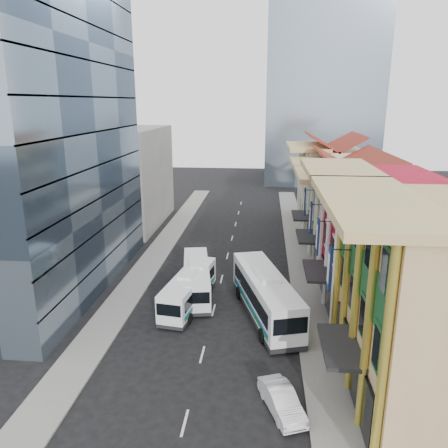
# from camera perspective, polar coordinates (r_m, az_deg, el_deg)

# --- Properties ---
(ground) EXTENTS (200.00, 200.00, 0.00)m
(ground) POSITION_cam_1_polar(r_m,az_deg,el_deg) (26.60, -5.59, -25.81)
(ground) COLOR black
(ground) RESTS_ON ground
(sidewalk_right) EXTENTS (3.00, 90.00, 0.15)m
(sidewalk_right) POSITION_cam_1_polar(r_m,az_deg,el_deg) (45.26, 10.54, -7.37)
(sidewalk_right) COLOR slate
(sidewalk_right) RESTS_ON ground
(sidewalk_left) EXTENTS (3.00, 90.00, 0.15)m
(sidewalk_left) POSITION_cam_1_polar(r_m,az_deg,el_deg) (46.81, -10.80, -6.59)
(sidewalk_left) COLOR slate
(sidewalk_left) RESTS_ON ground
(shophouse_tan) EXTENTS (8.00, 14.00, 12.00)m
(shophouse_tan) POSITION_cam_1_polar(r_m,az_deg,el_deg) (28.83, 25.15, -9.62)
(shophouse_tan) COLOR tan
(shophouse_tan) RESTS_ON ground
(shophouse_red) EXTENTS (8.00, 10.00, 12.00)m
(shophouse_red) POSITION_cam_1_polar(r_m,az_deg,el_deg) (39.54, 19.54, -2.31)
(shophouse_red) COLOR #A91329
(shophouse_red) RESTS_ON ground
(shophouse_cream_near) EXTENTS (8.00, 9.00, 10.00)m
(shophouse_cream_near) POSITION_cam_1_polar(r_m,az_deg,el_deg) (48.70, 16.85, 0.00)
(shophouse_cream_near) COLOR beige
(shophouse_cream_near) RESTS_ON ground
(shophouse_cream_mid) EXTENTS (8.00, 9.00, 10.00)m
(shophouse_cream_mid) POSITION_cam_1_polar(r_m,az_deg,el_deg) (57.28, 15.16, 2.43)
(shophouse_cream_mid) COLOR beige
(shophouse_cream_mid) RESTS_ON ground
(shophouse_cream_far) EXTENTS (8.00, 12.00, 11.00)m
(shophouse_cream_far) POSITION_cam_1_polar(r_m,az_deg,el_deg) (67.33, 13.76, 4.88)
(shophouse_cream_far) COLOR beige
(shophouse_cream_far) RESTS_ON ground
(office_tower) EXTENTS (12.00, 26.00, 30.00)m
(office_tower) POSITION_cam_1_polar(r_m,az_deg,el_deg) (44.03, -23.82, 11.01)
(office_tower) COLOR #3B4A5D
(office_tower) RESTS_ON ground
(office_block_far) EXTENTS (10.00, 18.00, 14.00)m
(office_block_far) POSITION_cam_1_polar(r_m,az_deg,el_deg) (65.60, -12.65, 6.01)
(office_block_far) COLOR gray
(office_block_far) RESTS_ON ground
(bus_left_near) EXTENTS (3.83, 10.18, 3.19)m
(bus_left_near) POSITION_cam_1_polar(r_m,az_deg,el_deg) (39.31, -4.60, -8.39)
(bus_left_near) COLOR white
(bus_left_near) RESTS_ON ground
(bus_left_far) EXTENTS (4.09, 10.41, 3.26)m
(bus_left_far) POSITION_cam_1_polar(r_m,az_deg,el_deg) (41.43, -3.62, -7.02)
(bus_left_far) COLOR white
(bus_left_far) RESTS_ON ground
(bus_right) EXTENTS (6.36, 12.86, 4.02)m
(bus_right) POSITION_cam_1_polar(r_m,az_deg,el_deg) (37.29, 5.44, -9.10)
(bus_right) COLOR white
(bus_right) RESTS_ON ground
(sedan_right) EXTENTS (2.96, 4.58, 1.43)m
(sedan_right) POSITION_cam_1_polar(r_m,az_deg,el_deg) (27.78, 7.54, -21.89)
(sedan_right) COLOR silver
(sedan_right) RESTS_ON ground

